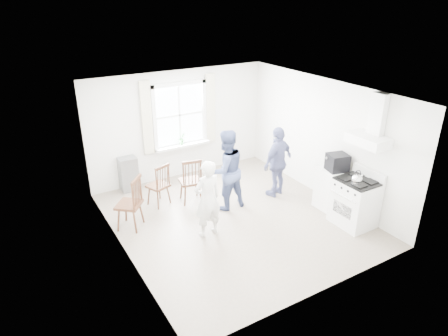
{
  "coord_description": "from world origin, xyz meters",
  "views": [
    {
      "loc": [
        -3.75,
        -5.9,
        4.23
      ],
      "look_at": [
        -0.12,
        0.2,
        1.08
      ],
      "focal_mm": 32.0,
      "sensor_mm": 36.0,
      "label": 1
    }
  ],
  "objects_px": {
    "low_cabinet": "(331,189)",
    "windsor_chair_c": "(134,197)",
    "gas_stove": "(355,202)",
    "person_left": "(207,199)",
    "windsor_chair_a": "(161,181)",
    "person_mid": "(226,170)",
    "windsor_chair_b": "(191,177)",
    "person_right": "(278,162)",
    "stereo_stack": "(337,162)"
  },
  "relations": [
    {
      "from": "gas_stove",
      "to": "windsor_chair_c",
      "type": "bearing_deg",
      "value": 151.17
    },
    {
      "from": "gas_stove",
      "to": "low_cabinet",
      "type": "relative_size",
      "value": 1.24
    },
    {
      "from": "windsor_chair_a",
      "to": "stereo_stack",
      "type": "bearing_deg",
      "value": -33.27
    },
    {
      "from": "low_cabinet",
      "to": "windsor_chair_b",
      "type": "xyz_separation_m",
      "value": [
        -2.42,
        1.67,
        0.18
      ]
    },
    {
      "from": "low_cabinet",
      "to": "windsor_chair_b",
      "type": "bearing_deg",
      "value": 145.31
    },
    {
      "from": "stereo_stack",
      "to": "windsor_chair_a",
      "type": "distance_m",
      "value": 3.65
    },
    {
      "from": "stereo_stack",
      "to": "windsor_chair_b",
      "type": "relative_size",
      "value": 0.45
    },
    {
      "from": "low_cabinet",
      "to": "windsor_chair_c",
      "type": "height_order",
      "value": "windsor_chair_c"
    },
    {
      "from": "low_cabinet",
      "to": "person_right",
      "type": "distance_m",
      "value": 1.27
    },
    {
      "from": "gas_stove",
      "to": "stereo_stack",
      "type": "bearing_deg",
      "value": 83.2
    },
    {
      "from": "windsor_chair_c",
      "to": "person_left",
      "type": "height_order",
      "value": "person_left"
    },
    {
      "from": "gas_stove",
      "to": "person_mid",
      "type": "relative_size",
      "value": 0.65
    },
    {
      "from": "windsor_chair_a",
      "to": "person_mid",
      "type": "relative_size",
      "value": 0.56
    },
    {
      "from": "low_cabinet",
      "to": "windsor_chair_c",
      "type": "relative_size",
      "value": 0.83
    },
    {
      "from": "gas_stove",
      "to": "windsor_chair_a",
      "type": "distance_m",
      "value": 3.94
    },
    {
      "from": "person_mid",
      "to": "person_right",
      "type": "distance_m",
      "value": 1.29
    },
    {
      "from": "low_cabinet",
      "to": "gas_stove",
      "type": "bearing_deg",
      "value": -95.68
    },
    {
      "from": "gas_stove",
      "to": "windsor_chair_b",
      "type": "bearing_deg",
      "value": 134.69
    },
    {
      "from": "stereo_stack",
      "to": "windsor_chair_a",
      "type": "bearing_deg",
      "value": 146.73
    },
    {
      "from": "gas_stove",
      "to": "person_right",
      "type": "bearing_deg",
      "value": 106.58
    },
    {
      "from": "windsor_chair_a",
      "to": "person_left",
      "type": "relative_size",
      "value": 0.63
    },
    {
      "from": "windsor_chair_c",
      "to": "gas_stove",
      "type": "bearing_deg",
      "value": -28.83
    },
    {
      "from": "windsor_chair_c",
      "to": "person_left",
      "type": "distance_m",
      "value": 1.43
    },
    {
      "from": "person_mid",
      "to": "person_right",
      "type": "bearing_deg",
      "value": 174.59
    },
    {
      "from": "stereo_stack",
      "to": "person_mid",
      "type": "bearing_deg",
      "value": 146.9
    },
    {
      "from": "windsor_chair_a",
      "to": "gas_stove",
      "type": "bearing_deg",
      "value": -41.51
    },
    {
      "from": "person_left",
      "to": "person_mid",
      "type": "height_order",
      "value": "person_mid"
    },
    {
      "from": "person_left",
      "to": "low_cabinet",
      "type": "bearing_deg",
      "value": 167.21
    },
    {
      "from": "person_left",
      "to": "person_right",
      "type": "distance_m",
      "value": 2.21
    },
    {
      "from": "person_left",
      "to": "person_right",
      "type": "relative_size",
      "value": 0.95
    },
    {
      "from": "windsor_chair_b",
      "to": "windsor_chair_c",
      "type": "height_order",
      "value": "windsor_chair_c"
    },
    {
      "from": "low_cabinet",
      "to": "windsor_chair_b",
      "type": "distance_m",
      "value": 2.95
    },
    {
      "from": "gas_stove",
      "to": "person_left",
      "type": "xyz_separation_m",
      "value": [
        -2.64,
        1.12,
        0.27
      ]
    },
    {
      "from": "stereo_stack",
      "to": "windsor_chair_b",
      "type": "height_order",
      "value": "stereo_stack"
    },
    {
      "from": "windsor_chair_a",
      "to": "low_cabinet",
      "type": "bearing_deg",
      "value": -32.32
    },
    {
      "from": "low_cabinet",
      "to": "stereo_stack",
      "type": "xyz_separation_m",
      "value": [
        0.01,
        -0.07,
        0.62
      ]
    },
    {
      "from": "low_cabinet",
      "to": "windsor_chair_c",
      "type": "distance_m",
      "value": 4.03
    },
    {
      "from": "gas_stove",
      "to": "low_cabinet",
      "type": "distance_m",
      "value": 0.7
    },
    {
      "from": "windsor_chair_c",
      "to": "low_cabinet",
      "type": "bearing_deg",
      "value": -19.58
    },
    {
      "from": "windsor_chair_b",
      "to": "windsor_chair_c",
      "type": "xyz_separation_m",
      "value": [
        -1.37,
        -0.32,
        0.03
      ]
    },
    {
      "from": "gas_stove",
      "to": "person_right",
      "type": "distance_m",
      "value": 1.87
    },
    {
      "from": "windsor_chair_b",
      "to": "windsor_chair_c",
      "type": "distance_m",
      "value": 1.41
    },
    {
      "from": "windsor_chair_b",
      "to": "person_mid",
      "type": "height_order",
      "value": "person_mid"
    },
    {
      "from": "person_mid",
      "to": "windsor_chair_c",
      "type": "bearing_deg",
      "value": -7.5
    },
    {
      "from": "windsor_chair_a",
      "to": "person_left",
      "type": "distance_m",
      "value": 1.53
    },
    {
      "from": "person_mid",
      "to": "gas_stove",
      "type": "bearing_deg",
      "value": 132.6
    },
    {
      "from": "windsor_chair_a",
      "to": "person_mid",
      "type": "bearing_deg",
      "value": -33.54
    },
    {
      "from": "stereo_stack",
      "to": "windsor_chair_c",
      "type": "height_order",
      "value": "stereo_stack"
    },
    {
      "from": "person_left",
      "to": "person_mid",
      "type": "bearing_deg",
      "value": -142.62
    },
    {
      "from": "windsor_chair_b",
      "to": "person_mid",
      "type": "bearing_deg",
      "value": -43.91
    }
  ]
}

